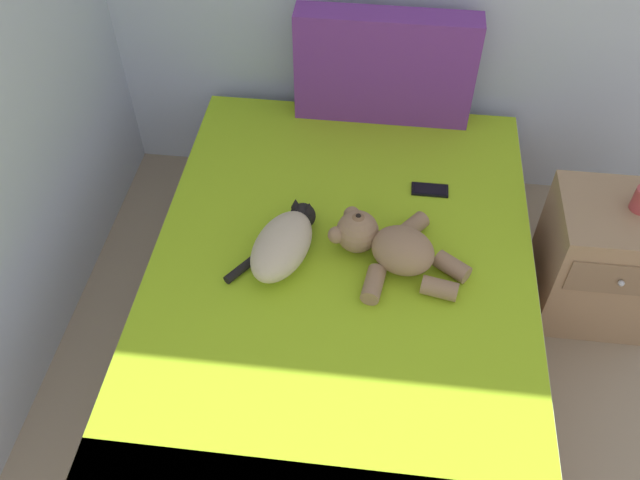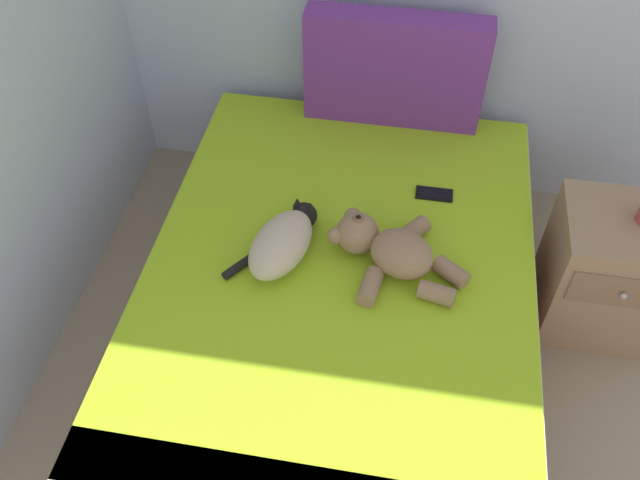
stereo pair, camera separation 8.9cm
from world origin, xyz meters
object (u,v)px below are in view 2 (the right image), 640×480
(patterned_cushion, at_px, (395,70))
(teddy_bear, at_px, (389,249))
(cell_phone, at_px, (434,194))
(bed, at_px, (336,316))
(cat, at_px, (283,242))
(nightstand, at_px, (606,271))

(patterned_cushion, xyz_separation_m, teddy_bear, (0.08, -0.86, -0.18))
(cell_phone, bearing_deg, bed, -123.50)
(cat, distance_m, teddy_bear, 0.38)
(patterned_cushion, bearing_deg, bed, -95.53)
(cat, bearing_deg, teddy_bear, 4.22)
(patterned_cushion, distance_m, cat, 0.96)
(bed, height_order, patterned_cushion, patterned_cushion)
(bed, bearing_deg, teddy_bear, 29.50)
(teddy_bear, bearing_deg, bed, -150.50)
(patterned_cushion, distance_m, teddy_bear, 0.88)
(patterned_cushion, height_order, cat, patterned_cushion)
(bed, bearing_deg, cat, 162.40)
(patterned_cushion, bearing_deg, cat, -108.90)
(cell_phone, xyz_separation_m, nightstand, (0.72, -0.11, -0.20))
(patterned_cushion, relative_size, nightstand, 1.34)
(patterned_cushion, xyz_separation_m, nightstand, (0.94, -0.59, -0.45))
(cell_phone, height_order, nightstand, nightstand)
(patterned_cushion, bearing_deg, teddy_bear, -84.97)
(cat, bearing_deg, patterned_cushion, 71.10)
(teddy_bear, xyz_separation_m, nightstand, (0.87, 0.27, -0.27))
(bed, distance_m, teddy_bear, 0.37)
(patterned_cushion, distance_m, cell_phone, 0.58)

